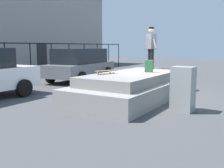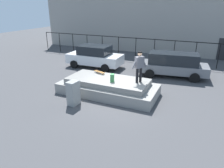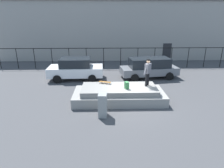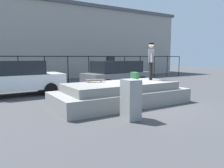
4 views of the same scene
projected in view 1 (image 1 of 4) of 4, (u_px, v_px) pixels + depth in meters
name	position (u px, v px, depth m)	size (l,w,h in m)	color
ground_plane	(148.00, 96.00, 9.68)	(60.00, 60.00, 0.00)	#424244
concrete_ledge	(135.00, 87.00, 9.17)	(5.61, 2.47, 0.90)	gray
skateboarder	(151.00, 45.00, 10.54)	(0.65, 0.78, 1.68)	black
skateboard	(106.00, 71.00, 8.70)	(0.82, 0.45, 0.12)	brown
backpack	(149.00, 66.00, 9.26)	(0.28, 0.20, 0.43)	#33723F
car_grey_hatchback_mid	(81.00, 64.00, 13.95)	(4.95, 2.49, 1.70)	slate
utility_box	(183.00, 89.00, 7.27)	(0.44, 0.60, 1.26)	gray
fence_row	(5.00, 55.00, 13.84)	(24.06, 0.06, 2.04)	black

